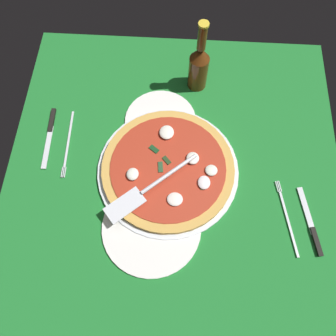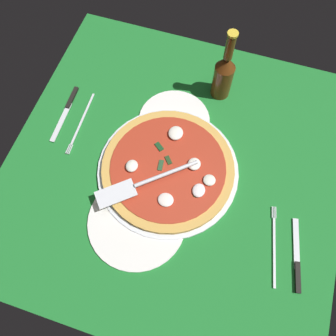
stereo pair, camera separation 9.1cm
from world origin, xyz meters
TOP-DOWN VIEW (x-y plane):
  - ground_plane at (0.00, 0.00)cm, footprint 90.21×90.21cm
  - checker_pattern at (0.00, -0.00)cm, footprint 90.21×90.21cm
  - pizza_pan at (1.82, -1.39)cm, footprint 37.86×37.86cm
  - dinner_plate_left at (-13.70, -4.48)cm, footprint 20.44×20.44cm
  - dinner_plate_right at (17.61, -4.59)cm, footprint 25.00×25.00cm
  - pizza at (1.79, -1.30)cm, footprint 35.30×35.30cm
  - pizza_server at (8.61, -5.71)cm, footprint 19.88×22.67cm
  - place_setting_near at (-6.35, -32.77)cm, footprint 21.13×13.02cm
  - place_setting_far at (14.12, 32.79)cm, footprint 21.95×15.65cm
  - beer_bottle at (-27.39, 5.55)cm, footprint 5.65×5.65cm

SIDE VIEW (x-z plane):
  - ground_plane at x=0.00cm, z-range -0.80..0.00cm
  - checker_pattern at x=0.00cm, z-range 0.00..0.10cm
  - place_setting_far at x=14.12cm, z-range -0.25..1.15cm
  - place_setting_near at x=-6.35cm, z-range -0.24..1.16cm
  - dinner_plate_left at x=-13.70cm, z-range 0.10..1.10cm
  - dinner_plate_right at x=17.61cm, z-range 0.10..1.10cm
  - pizza_pan at x=1.82cm, z-range 0.10..1.44cm
  - pizza at x=1.79cm, z-range 0.78..3.96cm
  - pizza_server at x=8.61cm, z-range 4.45..5.45cm
  - beer_bottle at x=-27.39cm, z-range -3.03..20.87cm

